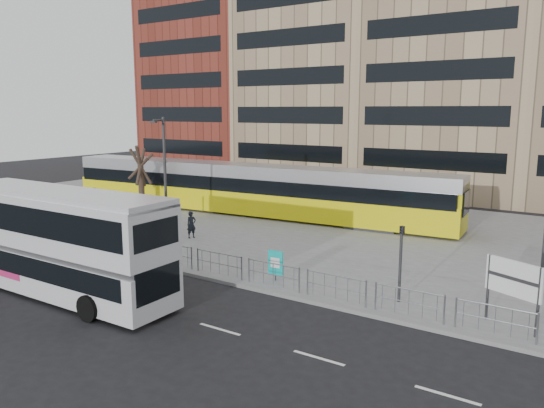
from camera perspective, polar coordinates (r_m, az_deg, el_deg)
The scene contains 15 objects.
ground at distance 26.04m, azimuth -10.33°, elevation -7.28°, with size 120.00×120.00×0.00m, color black.
plaza at distance 35.32m, azimuth 3.28°, elevation -2.39°, with size 64.00×24.00×0.15m, color slate.
kerb at distance 26.06m, azimuth -10.26°, elevation -7.10°, with size 64.00×0.25×0.17m, color gray.
building_row at distance 54.66m, azimuth 17.25°, elevation 15.14°, with size 70.40×18.40×31.20m.
pedestrian_barrier at distance 24.83m, azimuth -6.25°, elevation -5.67°, with size 32.07×0.07×1.10m.
road_markings at distance 22.76m, azimuth -15.57°, elevation -10.06°, with size 62.00×0.12×0.01m, color white.
double_decker_bus at distance 23.71m, azimuth -21.83°, elevation -3.53°, with size 11.21×3.01×4.47m.
tram at distance 39.01m, azimuth -2.87°, elevation 1.64°, with size 30.98×5.40×3.64m.
station_sign at distance 20.37m, azimuth 24.52°, elevation -7.60°, with size 1.97×0.92×2.43m.
ad_panel at distance 23.80m, azimuth 0.38°, elevation -6.38°, with size 0.74×0.10×1.38m.
pedestrian at distance 31.96m, azimuth -8.66°, elevation -2.21°, with size 0.59×0.38×1.61m, color black.
traffic_light_west at distance 32.57m, azimuth -18.52°, elevation -0.29°, with size 0.18×0.21×3.10m.
traffic_light_east at distance 21.52m, azimuth 13.68°, elevation -5.23°, with size 0.22×0.25×3.10m.
lamp_post_west at distance 35.15m, azimuth -11.53°, elevation 3.96°, with size 0.45×1.04×7.10m.
bare_tree at distance 40.61m, azimuth -14.06°, elevation 6.31°, with size 5.03×5.03×7.36m.
Camera 1 is at (17.40, -17.78, 7.71)m, focal length 35.00 mm.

